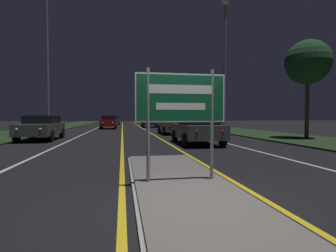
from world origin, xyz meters
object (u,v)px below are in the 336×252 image
object	(u,v)px
highway_sign	(181,103)
car_receding_0	(197,129)
car_approaching_1	(109,122)
car_receding_1	(173,124)
car_receding_2	(150,121)
streetlight_right_near	(225,44)
car_receding_3	(166,120)
car_approaching_0	(41,127)
streetlight_left_near	(47,40)
car_approaching_2	(114,120)

from	to	relation	value
highway_sign	car_receding_0	bearing A→B (deg)	71.40
car_receding_0	car_approaching_1	world-z (taller)	car_receding_0
car_receding_1	car_receding_2	size ratio (longest dim) A/B	1.01
highway_sign	car_receding_1	size ratio (longest dim) A/B	0.55
streetlight_right_near	car_receding_2	distance (m)	17.27
streetlight_right_near	car_receding_1	xyz separation A→B (m)	(-3.38, 2.34, -5.90)
highway_sign	car_receding_3	size ratio (longest dim) A/B	0.50
car_receding_2	car_approaching_1	distance (m)	5.98
car_approaching_1	highway_sign	bearing A→B (deg)	-83.90
highway_sign	streetlight_right_near	world-z (taller)	streetlight_right_near
car_receding_0	car_approaching_0	distance (m)	9.33
car_approaching_1	car_receding_1	bearing A→B (deg)	-61.61
car_receding_0	car_approaching_0	size ratio (longest dim) A/B	0.96
streetlight_left_near	car_approaching_1	bearing A→B (deg)	70.05
car_approaching_0	car_approaching_1	distance (m)	14.42
car_receding_0	streetlight_left_near	bearing A→B (deg)	140.11
highway_sign	streetlight_left_near	xyz separation A→B (m)	(-6.49, 15.16, 5.26)
highway_sign	car_approaching_0	world-z (taller)	highway_sign
streetlight_right_near	car_approaching_1	size ratio (longest dim) A/B	2.45
car_receding_2	car_approaching_2	distance (m)	12.78
highway_sign	car_receding_0	xyz separation A→B (m)	(2.56, 7.60, -0.89)
highway_sign	streetlight_left_near	bearing A→B (deg)	113.19
car_receding_2	car_approaching_1	world-z (taller)	car_receding_2
car_approaching_2	car_receding_0	bearing A→B (deg)	-81.15
car_receding_3	car_receding_2	bearing A→B (deg)	-114.48
highway_sign	car_receding_2	distance (m)	28.84
car_receding_1	car_approaching_2	world-z (taller)	car_receding_1
streetlight_right_near	car_receding_0	size ratio (longest dim) A/B	2.42
highway_sign	car_approaching_1	world-z (taller)	highway_sign
streetlight_left_near	car_approaching_2	bearing A→B (deg)	81.23
streetlight_left_near	highway_sign	bearing A→B (deg)	-66.81
car_approaching_0	car_approaching_2	size ratio (longest dim) A/B	1.04
streetlight_left_near	car_receding_0	size ratio (longest dim) A/B	2.71
car_receding_2	car_approaching_1	size ratio (longest dim) A/B	1.01
streetlight_left_near	car_receding_0	xyz separation A→B (m)	(9.05, -7.56, -6.14)
streetlight_right_near	car_approaching_1	xyz separation A→B (m)	(-8.91, 12.57, -5.88)
car_receding_2	car_approaching_2	xyz separation A→B (m)	(-4.90, 11.81, -0.03)
car_approaching_0	car_approaching_1	size ratio (longest dim) A/B	1.06
streetlight_right_near	car_receding_0	world-z (taller)	streetlight_right_near
car_receding_0	car_approaching_2	size ratio (longest dim) A/B	0.99
car_receding_1	car_approaching_0	xyz separation A→B (m)	(-8.73, -3.83, 0.01)
streetlight_right_near	car_approaching_1	world-z (taller)	streetlight_right_near
highway_sign	car_approaching_2	size ratio (longest dim) A/B	0.55
car_receding_3	car_approaching_2	distance (m)	9.37
streetlight_left_near	car_approaching_1	distance (m)	12.63
car_receding_0	car_approaching_2	bearing A→B (deg)	98.85
streetlight_left_near	car_approaching_2	distance (m)	26.41
car_receding_2	car_approaching_0	xyz separation A→B (m)	(-8.25, -17.26, -0.02)
streetlight_left_near	car_approaching_1	xyz separation A→B (m)	(3.76, 10.37, -6.15)
car_receding_1	car_approaching_1	size ratio (longest dim) A/B	1.01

